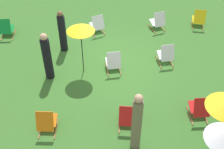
{
  "coord_description": "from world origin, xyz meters",
  "views": [
    {
      "loc": [
        0.67,
        8.53,
        6.77
      ],
      "look_at": [
        0.0,
        1.2,
        0.5
      ],
      "focal_mm": 47.75,
      "sensor_mm": 36.0,
      "label": 1
    }
  ],
  "objects_px": {
    "deckchair_4": "(113,62)",
    "deckchair_8": "(128,117)",
    "deckchair_5": "(200,108)",
    "person_0": "(137,123)",
    "deckchair_11": "(199,19)",
    "deckchair_0": "(97,25)",
    "person_1": "(47,57)",
    "deckchair_7": "(47,122)",
    "deckchair_3": "(166,55)",
    "umbrella_1": "(80,28)",
    "person_2": "(62,32)",
    "deckchair_1": "(158,21)",
    "deckchair_13": "(6,29)"
  },
  "relations": [
    {
      "from": "deckchair_3",
      "to": "deckchair_1",
      "type": "bearing_deg",
      "value": -99.16
    },
    {
      "from": "deckchair_11",
      "to": "umbrella_1",
      "type": "relative_size",
      "value": 0.44
    },
    {
      "from": "deckchair_13",
      "to": "person_1",
      "type": "bearing_deg",
      "value": 127.03
    },
    {
      "from": "deckchair_1",
      "to": "deckchair_11",
      "type": "xyz_separation_m",
      "value": [
        -1.77,
        -0.04,
        0.0
      ]
    },
    {
      "from": "person_1",
      "to": "deckchair_4",
      "type": "bearing_deg",
      "value": -27.52
    },
    {
      "from": "deckchair_3",
      "to": "person_2",
      "type": "height_order",
      "value": "person_2"
    },
    {
      "from": "person_0",
      "to": "person_2",
      "type": "bearing_deg",
      "value": 47.45
    },
    {
      "from": "deckchair_3",
      "to": "deckchair_13",
      "type": "bearing_deg",
      "value": -25.44
    },
    {
      "from": "deckchair_3",
      "to": "person_1",
      "type": "bearing_deg",
      "value": 1.22
    },
    {
      "from": "deckchair_7",
      "to": "umbrella_1",
      "type": "relative_size",
      "value": 0.43
    },
    {
      "from": "deckchair_1",
      "to": "deckchair_5",
      "type": "xyz_separation_m",
      "value": [
        -0.18,
        5.0,
        0.0
      ]
    },
    {
      "from": "deckchair_0",
      "to": "umbrella_1",
      "type": "relative_size",
      "value": 0.45
    },
    {
      "from": "deckchair_1",
      "to": "deckchair_13",
      "type": "distance_m",
      "value": 6.25
    },
    {
      "from": "deckchair_4",
      "to": "deckchair_8",
      "type": "bearing_deg",
      "value": 90.08
    },
    {
      "from": "deckchair_1",
      "to": "person_2",
      "type": "relative_size",
      "value": 0.52
    },
    {
      "from": "deckchair_3",
      "to": "deckchair_13",
      "type": "height_order",
      "value": "same"
    },
    {
      "from": "deckchair_0",
      "to": "deckchair_5",
      "type": "distance_m",
      "value": 5.67
    },
    {
      "from": "deckchair_11",
      "to": "person_0",
      "type": "xyz_separation_m",
      "value": [
        3.61,
        5.88,
        0.56
      ]
    },
    {
      "from": "deckchair_0",
      "to": "deckchair_4",
      "type": "relative_size",
      "value": 1.04
    },
    {
      "from": "deckchair_3",
      "to": "deckchair_13",
      "type": "distance_m",
      "value": 6.49
    },
    {
      "from": "deckchair_11",
      "to": "person_1",
      "type": "bearing_deg",
      "value": 37.29
    },
    {
      "from": "deckchair_0",
      "to": "person_2",
      "type": "distance_m",
      "value": 1.79
    },
    {
      "from": "person_1",
      "to": "deckchair_1",
      "type": "bearing_deg",
      "value": 0.84
    },
    {
      "from": "person_2",
      "to": "deckchair_5",
      "type": "bearing_deg",
      "value": 98.62
    },
    {
      "from": "deckchair_5",
      "to": "person_1",
      "type": "relative_size",
      "value": 0.47
    },
    {
      "from": "deckchair_3",
      "to": "deckchair_4",
      "type": "bearing_deg",
      "value": 3.17
    },
    {
      "from": "deckchair_0",
      "to": "person_1",
      "type": "relative_size",
      "value": 0.49
    },
    {
      "from": "person_0",
      "to": "person_1",
      "type": "xyz_separation_m",
      "value": [
        2.5,
        -3.11,
        -0.09
      ]
    },
    {
      "from": "deckchair_0",
      "to": "deckchair_7",
      "type": "xyz_separation_m",
      "value": [
        1.68,
        5.08,
        0.0
      ]
    },
    {
      "from": "deckchair_4",
      "to": "deckchair_8",
      "type": "height_order",
      "value": "same"
    },
    {
      "from": "person_0",
      "to": "umbrella_1",
      "type": "bearing_deg",
      "value": 45.63
    },
    {
      "from": "deckchair_3",
      "to": "deckchair_13",
      "type": "relative_size",
      "value": 1.0
    },
    {
      "from": "deckchair_3",
      "to": "deckchair_7",
      "type": "relative_size",
      "value": 1.0
    },
    {
      "from": "deckchair_4",
      "to": "deckchair_5",
      "type": "height_order",
      "value": "same"
    },
    {
      "from": "person_0",
      "to": "person_1",
      "type": "height_order",
      "value": "person_0"
    },
    {
      "from": "deckchair_1",
      "to": "deckchair_8",
      "type": "distance_m",
      "value": 5.5
    },
    {
      "from": "deckchair_4",
      "to": "deckchair_7",
      "type": "relative_size",
      "value": 1.0
    },
    {
      "from": "deckchair_13",
      "to": "umbrella_1",
      "type": "distance_m",
      "value": 4.21
    },
    {
      "from": "deckchair_8",
      "to": "umbrella_1",
      "type": "distance_m",
      "value": 3.22
    },
    {
      "from": "person_0",
      "to": "deckchair_11",
      "type": "bearing_deg",
      "value": -7.8
    },
    {
      "from": "person_1",
      "to": "person_2",
      "type": "relative_size",
      "value": 1.06
    },
    {
      "from": "person_2",
      "to": "deckchair_11",
      "type": "bearing_deg",
      "value": 153.7
    },
    {
      "from": "deckchair_0",
      "to": "deckchair_4",
      "type": "xyz_separation_m",
      "value": [
        -0.43,
        2.55,
        0.0
      ]
    },
    {
      "from": "deckchair_4",
      "to": "person_1",
      "type": "bearing_deg",
      "value": 0.21
    },
    {
      "from": "deckchair_1",
      "to": "deckchair_4",
      "type": "relative_size",
      "value": 1.03
    },
    {
      "from": "person_1",
      "to": "deckchair_11",
      "type": "bearing_deg",
      "value": -6.99
    },
    {
      "from": "deckchair_3",
      "to": "deckchair_8",
      "type": "height_order",
      "value": "same"
    },
    {
      "from": "deckchair_4",
      "to": "person_2",
      "type": "bearing_deg",
      "value": -42.67
    },
    {
      "from": "deckchair_11",
      "to": "deckchair_13",
      "type": "xyz_separation_m",
      "value": [
        8.02,
        0.02,
        0.0
      ]
    },
    {
      "from": "deckchair_1",
      "to": "deckchair_7",
      "type": "relative_size",
      "value": 1.03
    }
  ]
}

